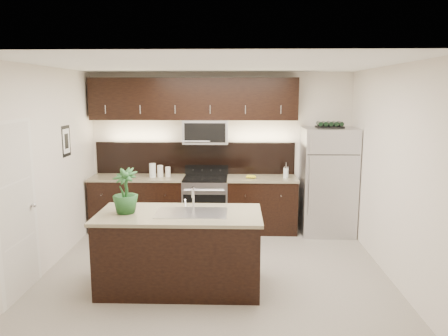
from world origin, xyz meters
The scene contains 12 objects.
ground centered at (0.00, 0.00, 0.00)m, with size 4.50×4.50×0.00m, color gray.
room_walls centered at (-0.11, -0.04, 1.70)m, with size 4.52×4.02×2.71m.
counter_run centered at (-0.46, 1.69, 0.47)m, with size 3.51×0.65×0.94m.
upper_fixtures centered at (-0.43, 1.84, 2.14)m, with size 3.49×0.40×1.66m.
island centered at (-0.40, -0.56, 0.47)m, with size 1.96×0.96×0.94m.
sink_faucet centered at (-0.25, -0.55, 0.96)m, with size 0.84×0.50×0.28m.
refrigerator centered at (1.80, 1.63, 0.89)m, with size 0.86×0.78×1.78m, color #B2B2B7.
wine_rack centered at (1.80, 1.63, 1.83)m, with size 0.44×0.27×0.10m.
plant centered at (-1.04, -0.58, 1.21)m, with size 0.30×0.30×0.54m, color #1F4E21.
canisters centered at (-1.05, 1.66, 1.04)m, with size 0.35×0.15×0.24m.
french_press centered at (1.10, 1.64, 1.04)m, with size 0.09×0.09×0.26m.
bananas centered at (0.47, 1.61, 0.97)m, with size 0.17×0.14×0.05m, color yellow.
Camera 1 is at (0.28, -5.58, 2.36)m, focal length 35.00 mm.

